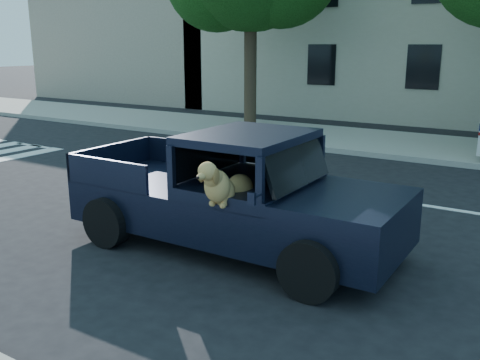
{
  "coord_description": "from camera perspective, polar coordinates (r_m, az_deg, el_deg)",
  "views": [
    {
      "loc": [
        5.92,
        -6.84,
        3.04
      ],
      "look_at": [
        2.11,
        -0.78,
        1.2
      ],
      "focal_mm": 40.0,
      "sensor_mm": 36.0,
      "label": 1
    }
  ],
  "objects": [
    {
      "name": "far_sidewalk",
      "position": [
        17.35,
        11.79,
        4.24
      ],
      "size": [
        60.0,
        4.0,
        0.15
      ],
      "primitive_type": "cube",
      "color": "gray",
      "rests_on": "ground"
    },
    {
      "name": "ground",
      "position": [
        9.54,
        -8.27,
        -4.35
      ],
      "size": [
        120.0,
        120.0,
        0.0
      ],
      "primitive_type": "plane",
      "color": "black",
      "rests_on": "ground"
    },
    {
      "name": "lane_stripes",
      "position": [
        11.38,
        10.82,
        -1.35
      ],
      "size": [
        21.6,
        0.14,
        0.01
      ],
      "primitive_type": null,
      "color": "silver",
      "rests_on": "ground"
    },
    {
      "name": "building_left",
      "position": [
        31.36,
        -10.06,
        15.93
      ],
      "size": [
        12.0,
        6.0,
        8.0
      ],
      "primitive_type": "cube",
      "color": "tan",
      "rests_on": "ground"
    },
    {
      "name": "pickup_truck",
      "position": [
        8.09,
        -1.16,
        -3.12
      ],
      "size": [
        5.05,
        2.58,
        1.8
      ],
      "rotation": [
        0.0,
        0.0,
        0.01
      ],
      "color": "black",
      "rests_on": "ground"
    }
  ]
}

